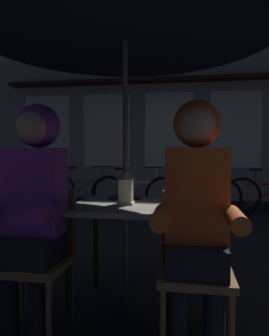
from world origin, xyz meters
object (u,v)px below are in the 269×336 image
object	(u,v)px
chair_left	(39,251)
person_left_hooded	(33,195)
cafe_table	(125,218)
chair_right	(196,259)
bicycle_second	(84,191)
book	(124,198)
bicycle_third	(135,193)
bicycle_fourth	(192,195)
lantern	(126,187)
bicycle_nearest	(13,191)
person_right_hooded	(197,199)
patio_umbrella	(125,13)

from	to	relation	value
chair_left	person_left_hooded	xyz separation A→B (m)	(-0.00, -0.06, 0.36)
cafe_table	person_left_hooded	distance (m)	0.67
chair_right	person_left_hooded	world-z (taller)	person_left_hooded
chair_left	bicycle_second	world-z (taller)	chair_left
bicycle_second	book	xyz separation A→B (m)	(1.46, -3.48, 0.41)
cafe_table	person_left_hooded	xyz separation A→B (m)	(-0.48, -0.43, 0.21)
bicycle_third	bicycle_fourth	xyz separation A→B (m)	(1.03, -0.08, 0.00)
chair_left	bicycle_fourth	xyz separation A→B (m)	(1.03, 3.76, -0.14)
lantern	bicycle_nearest	bearing A→B (deg)	129.68
lantern	bicycle_third	bearing A→B (deg)	97.92
person_right_hooded	bicycle_fourth	bearing A→B (deg)	88.98
lantern	chair_right	world-z (taller)	lantern
lantern	bicycle_fourth	size ratio (longest dim) A/B	0.14
chair_left	chair_right	world-z (taller)	same
person_right_hooded	bicycle_fourth	distance (m)	3.85
bicycle_fourth	bicycle_nearest	bearing A→B (deg)	178.85
chair_left	person_right_hooded	xyz separation A→B (m)	(0.96, -0.06, 0.36)
bicycle_third	chair_right	bearing A→B (deg)	-76.00
patio_umbrella	lantern	distance (m)	1.20
lantern	bicycle_fourth	xyz separation A→B (m)	(0.54, 3.42, -0.51)
cafe_table	chair_left	xyz separation A→B (m)	(-0.48, -0.37, -0.15)
patio_umbrella	lantern	size ratio (longest dim) A/B	10.00
cafe_table	person_left_hooded	world-z (taller)	person_left_hooded
patio_umbrella	bicycle_fourth	world-z (taller)	patio_umbrella
cafe_table	lantern	bearing A→B (deg)	-71.94
cafe_table	bicycle_third	world-z (taller)	bicycle_third
lantern	cafe_table	bearing A→B (deg)	108.06
chair_right	bicycle_second	distance (m)	4.48
patio_umbrella	bicycle_third	xyz separation A→B (m)	(-0.48, 3.47, -1.71)
cafe_table	lantern	world-z (taller)	lantern
chair_left	book	distance (m)	0.74
person_right_hooded	chair_right	bearing A→B (deg)	90.00
patio_umbrella	bicycle_second	xyz separation A→B (m)	(-1.50, 3.64, -1.71)
person_right_hooded	bicycle_nearest	bearing A→B (deg)	130.89
cafe_table	chair_right	size ratio (longest dim) A/B	0.85
patio_umbrella	bicycle_nearest	distance (m)	4.82
cafe_table	chair_left	distance (m)	0.62
bicycle_nearest	lantern	bearing A→B (deg)	-50.32
cafe_table	patio_umbrella	size ratio (longest dim) A/B	0.32
patio_umbrella	bicycle_third	bearing A→B (deg)	97.83
chair_left	bicycle_nearest	xyz separation A→B (m)	(-2.41, 3.83, -0.14)
chair_left	bicycle_fourth	world-z (taller)	chair_left
person_right_hooded	bicycle_fourth	xyz separation A→B (m)	(0.07, 3.82, -0.50)
bicycle_nearest	book	distance (m)	4.38
bicycle_fourth	patio_umbrella	bearing A→B (deg)	-99.16
chair_left	person_right_hooded	world-z (taller)	person_right_hooded
cafe_table	person_left_hooded	bearing A→B (deg)	-138.43
lantern	bicycle_second	size ratio (longest dim) A/B	0.14
chair_left	person_left_hooded	world-z (taller)	person_left_hooded
patio_umbrella	bicycle_nearest	size ratio (longest dim) A/B	1.38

